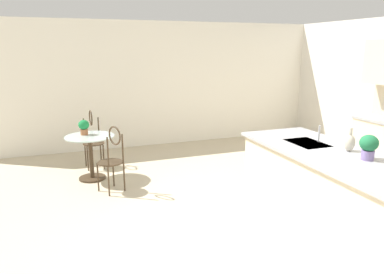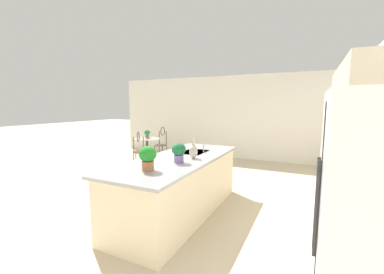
% 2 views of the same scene
% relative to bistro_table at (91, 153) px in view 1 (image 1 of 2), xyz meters
% --- Properties ---
extents(ground_plane, '(40.00, 40.00, 0.00)m').
position_rel_bistro_table_xyz_m(ground_plane, '(2.41, 1.76, -0.45)').
color(ground_plane, beige).
extents(wall_left_window, '(0.12, 7.80, 2.70)m').
position_rel_bistro_table_xyz_m(wall_left_window, '(-1.85, 1.76, 0.90)').
color(wall_left_window, silver).
rests_on(wall_left_window, ground).
extents(kitchen_island, '(2.80, 1.06, 0.92)m').
position_rel_bistro_table_xyz_m(kitchen_island, '(2.70, 2.61, 0.02)').
color(kitchen_island, beige).
rests_on(kitchen_island, ground).
extents(bistro_table, '(0.80, 0.80, 0.74)m').
position_rel_bistro_table_xyz_m(bistro_table, '(0.00, 0.00, 0.00)').
color(bistro_table, '#3D2D1E').
rests_on(bistro_table, ground).
extents(chair_near_window, '(0.49, 0.41, 1.04)m').
position_rel_bistro_table_xyz_m(chair_near_window, '(-0.65, 0.10, 0.13)').
color(chair_near_window, '#3D2D1E').
rests_on(chair_near_window, ground).
extents(chair_by_island, '(0.52, 0.51, 1.04)m').
position_rel_bistro_table_xyz_m(chair_by_island, '(0.70, 0.25, 0.13)').
color(chair_by_island, '#3D2D1E').
rests_on(chair_by_island, ground).
extents(sink_faucet, '(0.02, 0.02, 0.22)m').
position_rel_bistro_table_xyz_m(sink_faucet, '(2.16, 2.79, 0.58)').
color(sink_faucet, '#B2B5BA').
rests_on(sink_faucet, kitchen_island).
extents(potted_plant_on_table, '(0.18, 0.18, 0.25)m').
position_rel_bistro_table_xyz_m(potted_plant_on_table, '(-0.12, -0.07, 0.44)').
color(potted_plant_on_table, '#9E603D').
rests_on(potted_plant_on_table, bistro_table).
extents(potted_plant_counter_near, '(0.20, 0.20, 0.29)m').
position_rel_bistro_table_xyz_m(potted_plant_counter_near, '(3.01, 2.77, 0.64)').
color(potted_plant_counter_near, '#7A669E').
rests_on(potted_plant_counter_near, kitchen_island).
extents(vase_on_counter, '(0.13, 0.13, 0.29)m').
position_rel_bistro_table_xyz_m(vase_on_counter, '(2.66, 2.83, 0.58)').
color(vase_on_counter, '#BCB29E').
rests_on(vase_on_counter, kitchen_island).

